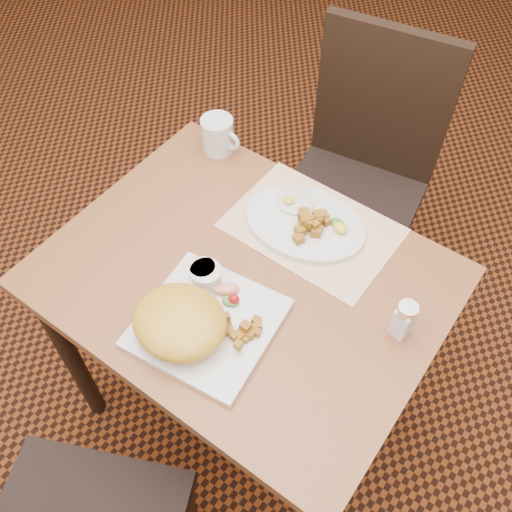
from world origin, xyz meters
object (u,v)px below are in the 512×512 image
object	(u,v)px
plate_square	(207,323)
plate_oval	(305,223)
table	(244,300)
chair_far	(361,168)
coffee_mug	(218,135)
salt_shaker	(404,319)

from	to	relation	value
plate_square	plate_oval	bearing A→B (deg)	87.35
table	plate_oval	xyz separation A→B (m)	(0.03, 0.21, 0.12)
plate_oval	chair_far	bearing A→B (deg)	98.76
table	coffee_mug	distance (m)	0.46
plate_oval	coffee_mug	world-z (taller)	coffee_mug
plate_oval	coffee_mug	bearing A→B (deg)	164.38
table	salt_shaker	bearing A→B (deg)	11.84
chair_far	coffee_mug	size ratio (longest dim) A/B	8.20
table	plate_oval	bearing A→B (deg)	80.57
table	chair_far	distance (m)	0.69
plate_oval	salt_shaker	xyz separation A→B (m)	(0.33, -0.13, 0.04)
table	coffee_mug	bearing A→B (deg)	135.65
plate_square	salt_shaker	bearing A→B (deg)	33.73
chair_far	plate_square	world-z (taller)	chair_far
chair_far	plate_oval	xyz separation A→B (m)	(0.07, -0.47, 0.22)
chair_far	plate_square	bearing A→B (deg)	84.85
plate_oval	coffee_mug	size ratio (longest dim) A/B	2.58
table	plate_oval	size ratio (longest dim) A/B	2.96
chair_far	plate_square	size ratio (longest dim) A/B	3.46
coffee_mug	plate_oval	bearing A→B (deg)	-15.62
plate_square	coffee_mug	world-z (taller)	coffee_mug
table	plate_oval	world-z (taller)	plate_oval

